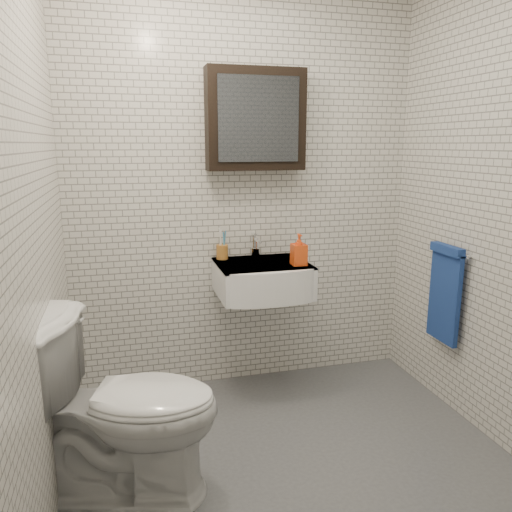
% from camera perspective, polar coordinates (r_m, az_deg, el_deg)
% --- Properties ---
extents(ground, '(2.20, 2.00, 0.01)m').
position_cam_1_polar(ground, '(2.69, 4.37, -22.54)').
color(ground, '#4D4F55').
rests_on(ground, ground).
extents(room_shell, '(2.22, 2.02, 2.51)m').
position_cam_1_polar(room_shell, '(2.20, 5.02, 10.28)').
color(room_shell, silver).
rests_on(room_shell, ground).
extents(washbasin, '(0.55, 0.50, 0.20)m').
position_cam_1_polar(washbasin, '(3.02, 0.91, -2.68)').
color(washbasin, white).
rests_on(washbasin, room_shell).
extents(faucet, '(0.06, 0.20, 0.15)m').
position_cam_1_polar(faucet, '(3.17, -0.05, 1.05)').
color(faucet, silver).
rests_on(faucet, washbasin).
extents(mirror_cabinet, '(0.60, 0.15, 0.60)m').
position_cam_1_polar(mirror_cabinet, '(3.11, -0.03, 15.32)').
color(mirror_cabinet, black).
rests_on(mirror_cabinet, room_shell).
extents(towel_rail, '(0.09, 0.30, 0.58)m').
position_cam_1_polar(towel_rail, '(3.13, 20.80, -3.61)').
color(towel_rail, silver).
rests_on(towel_rail, room_shell).
extents(toothbrush_cup, '(0.09, 0.09, 0.20)m').
position_cam_1_polar(toothbrush_cup, '(3.14, -3.89, 0.55)').
color(toothbrush_cup, '#AA6C2A').
rests_on(toothbrush_cup, washbasin).
extents(soap_bottle, '(0.08, 0.09, 0.19)m').
position_cam_1_polar(soap_bottle, '(2.97, 4.93, 0.74)').
color(soap_bottle, orange).
rests_on(soap_bottle, washbasin).
extents(toilet, '(0.94, 0.70, 0.85)m').
position_cam_1_polar(toilet, '(2.37, -14.93, -16.24)').
color(toilet, white).
rests_on(toilet, ground).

